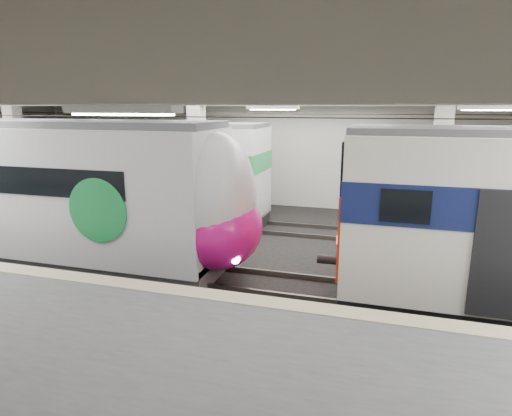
% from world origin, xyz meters
% --- Properties ---
extents(station_hall, '(36.00, 24.00, 5.75)m').
position_xyz_m(station_hall, '(0.00, -1.74, 3.24)').
color(station_hall, black).
rests_on(station_hall, ground).
extents(modern_emu, '(14.24, 2.94, 4.57)m').
position_xyz_m(modern_emu, '(-6.32, -0.00, 2.25)').
color(modern_emu, silver).
rests_on(modern_emu, ground).
extents(far_train, '(13.54, 2.95, 4.33)m').
position_xyz_m(far_train, '(-8.00, 5.50, 2.24)').
color(far_train, silver).
rests_on(far_train, ground).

